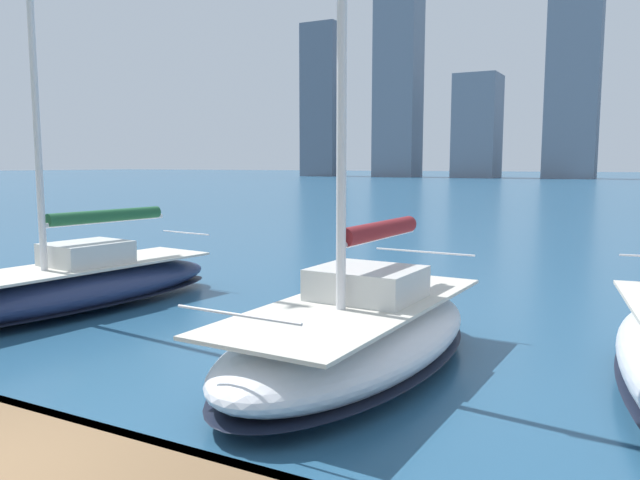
% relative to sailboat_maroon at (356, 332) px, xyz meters
% --- Properties ---
extents(city_skyline, '(169.71, 20.75, 50.97)m').
position_rel_sailboat_maroon_xyz_m(city_skyline, '(10.16, -153.02, 20.25)').
color(city_skyline, slate).
rests_on(city_skyline, ground).
extents(sailboat_maroon, '(3.28, 7.32, 10.96)m').
position_rel_sailboat_maroon_xyz_m(sailboat_maroon, '(0.00, 0.00, 0.00)').
color(sailboat_maroon, white).
rests_on(sailboat_maroon, ground).
extents(sailboat_forest, '(3.63, 8.79, 11.96)m').
position_rel_sailboat_maroon_xyz_m(sailboat_forest, '(8.11, -0.83, -0.04)').
color(sailboat_forest, navy).
rests_on(sailboat_forest, ground).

